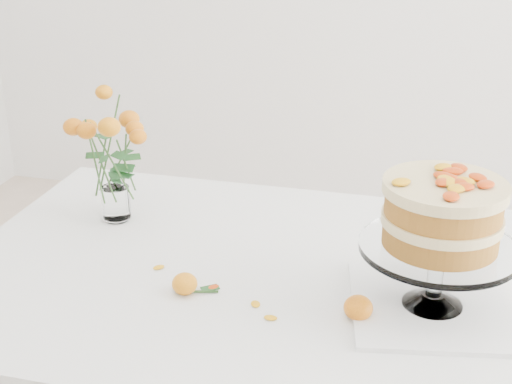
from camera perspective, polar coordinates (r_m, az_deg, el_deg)
table at (r=1.58m, az=1.98°, el=-9.01°), size 1.43×0.93×0.76m
napkin at (r=1.45m, az=13.89°, el=-8.84°), size 0.36×0.36×0.01m
cake_stand at (r=1.36m, az=14.62°, el=-2.22°), size 0.30×0.30×0.27m
rose_vase at (r=1.72m, az=-11.54°, el=3.97°), size 0.26×0.26×0.35m
loose_rose_near at (r=1.46m, az=-5.71°, el=-7.32°), size 0.09×0.05×0.04m
loose_rose_far at (r=1.38m, az=8.20°, el=-9.16°), size 0.10×0.06×0.05m
stray_petal_a at (r=1.48m, az=-3.43°, el=-7.63°), size 0.03×0.02×0.00m
stray_petal_b at (r=1.42m, az=-0.03°, el=-8.97°), size 0.03×0.02×0.00m
stray_petal_c at (r=1.38m, az=1.17°, el=-10.04°), size 0.03×0.02×0.00m
stray_petal_d at (r=1.56m, az=-7.79°, el=-6.00°), size 0.03×0.02×0.00m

